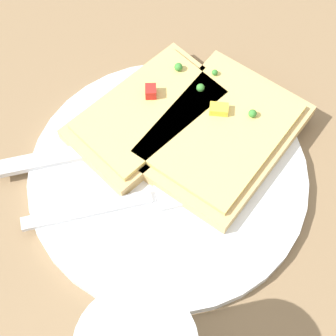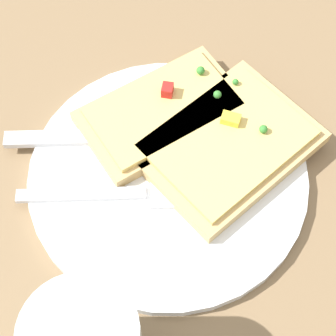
% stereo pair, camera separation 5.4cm
% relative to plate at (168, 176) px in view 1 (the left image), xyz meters
% --- Properties ---
extents(ground_plane, '(4.00, 4.00, 0.00)m').
position_rel_plate_xyz_m(ground_plane, '(0.00, 0.00, -0.01)').
color(ground_plane, '#7F6647').
extents(plate, '(0.27, 0.27, 0.01)m').
position_rel_plate_xyz_m(plate, '(0.00, 0.00, 0.00)').
color(plate, white).
rests_on(plate, ground).
extents(fork, '(0.07, 0.20, 0.01)m').
position_rel_plate_xyz_m(fork, '(-0.02, 0.04, 0.01)').
color(fork, silver).
rests_on(fork, plate).
extents(knife, '(0.08, 0.23, 0.01)m').
position_rel_plate_xyz_m(knife, '(0.06, 0.05, 0.01)').
color(knife, silver).
rests_on(knife, plate).
extents(pizza_slice_main, '(0.18, 0.20, 0.03)m').
position_rel_plate_xyz_m(pizza_slice_main, '(0.01, -0.06, 0.02)').
color(pizza_slice_main, tan).
rests_on(pizza_slice_main, plate).
extents(pizza_slice_corner, '(0.14, 0.18, 0.03)m').
position_rel_plate_xyz_m(pizza_slice_corner, '(0.06, -0.01, 0.02)').
color(pizza_slice_corner, tan).
rests_on(pizza_slice_corner, plate).
extents(crumb_scatter, '(0.09, 0.03, 0.01)m').
position_rel_plate_xyz_m(crumb_scatter, '(0.06, 0.03, 0.01)').
color(crumb_scatter, tan).
rests_on(crumb_scatter, plate).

